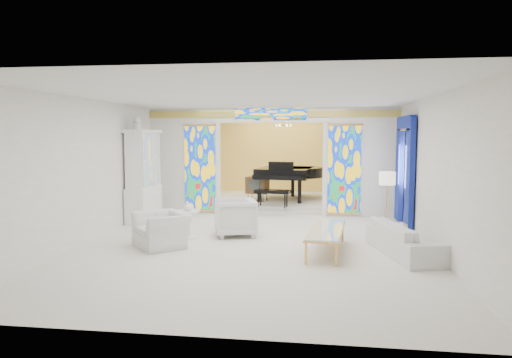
# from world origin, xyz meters

# --- Properties ---
(floor) EXTENTS (12.00, 12.00, 0.00)m
(floor) POSITION_xyz_m (0.00, 0.00, 0.00)
(floor) COLOR beige
(floor) RESTS_ON ground
(ceiling) EXTENTS (7.00, 12.00, 0.02)m
(ceiling) POSITION_xyz_m (0.00, 0.00, 3.00)
(ceiling) COLOR silver
(ceiling) RESTS_ON wall_back
(wall_back) EXTENTS (7.00, 0.02, 3.00)m
(wall_back) POSITION_xyz_m (0.00, 6.00, 1.50)
(wall_back) COLOR silver
(wall_back) RESTS_ON floor
(wall_front) EXTENTS (7.00, 0.02, 3.00)m
(wall_front) POSITION_xyz_m (0.00, -6.00, 1.50)
(wall_front) COLOR silver
(wall_front) RESTS_ON floor
(wall_left) EXTENTS (0.02, 12.00, 3.00)m
(wall_left) POSITION_xyz_m (-3.50, 0.00, 1.50)
(wall_left) COLOR silver
(wall_left) RESTS_ON floor
(wall_right) EXTENTS (0.02, 12.00, 3.00)m
(wall_right) POSITION_xyz_m (3.50, 0.00, 1.50)
(wall_right) COLOR silver
(wall_right) RESTS_ON floor
(partition_wall) EXTENTS (7.00, 0.22, 3.00)m
(partition_wall) POSITION_xyz_m (0.00, 2.00, 1.65)
(partition_wall) COLOR silver
(partition_wall) RESTS_ON floor
(stained_glass_left) EXTENTS (0.90, 0.04, 2.40)m
(stained_glass_left) POSITION_xyz_m (-2.03, 1.89, 1.30)
(stained_glass_left) COLOR gold
(stained_glass_left) RESTS_ON partition_wall
(stained_glass_right) EXTENTS (0.90, 0.04, 2.40)m
(stained_glass_right) POSITION_xyz_m (2.03, 1.89, 1.30)
(stained_glass_right) COLOR gold
(stained_glass_right) RESTS_ON partition_wall
(stained_glass_transom) EXTENTS (2.00, 0.04, 0.34)m
(stained_glass_transom) POSITION_xyz_m (0.00, 1.89, 2.82)
(stained_glass_transom) COLOR gold
(stained_glass_transom) RESTS_ON partition_wall
(alcove_platform) EXTENTS (6.80, 3.80, 0.18)m
(alcove_platform) POSITION_xyz_m (0.00, 4.10, 0.09)
(alcove_platform) COLOR beige
(alcove_platform) RESTS_ON floor
(gold_curtain_back) EXTENTS (6.70, 0.10, 2.90)m
(gold_curtain_back) POSITION_xyz_m (0.00, 5.88, 1.50)
(gold_curtain_back) COLOR #E6AE50
(gold_curtain_back) RESTS_ON wall_back
(chandelier) EXTENTS (0.48, 0.48, 0.30)m
(chandelier) POSITION_xyz_m (0.20, 4.00, 2.55)
(chandelier) COLOR gold
(chandelier) RESTS_ON ceiling
(blue_drapes) EXTENTS (0.14, 1.85, 2.65)m
(blue_drapes) POSITION_xyz_m (3.40, 0.70, 1.58)
(blue_drapes) COLOR navy
(blue_drapes) RESTS_ON wall_right
(china_cabinet) EXTENTS (0.56, 1.46, 2.72)m
(china_cabinet) POSITION_xyz_m (-3.22, 0.60, 1.17)
(china_cabinet) COLOR white
(china_cabinet) RESTS_ON floor
(armchair_left) EXTENTS (1.39, 1.40, 0.69)m
(armchair_left) POSITION_xyz_m (-1.82, -2.05, 0.34)
(armchair_left) COLOR white
(armchair_left) RESTS_ON floor
(armchair_right) EXTENTS (1.11, 1.10, 0.83)m
(armchair_right) POSITION_xyz_m (-0.52, -0.87, 0.41)
(armchair_right) COLOR white
(armchair_right) RESTS_ON floor
(sofa) EXTENTS (1.29, 2.21, 0.61)m
(sofa) POSITION_xyz_m (2.95, -2.07, 0.30)
(sofa) COLOR white
(sofa) RESTS_ON floor
(side_table) EXTENTS (0.59, 0.59, 0.62)m
(side_table) POSITION_xyz_m (-1.49, -1.27, 0.40)
(side_table) COLOR white
(side_table) RESTS_ON floor
(vase) EXTENTS (0.19, 0.19, 0.19)m
(vase) POSITION_xyz_m (-1.49, -1.27, 0.71)
(vase) COLOR white
(vase) RESTS_ON side_table
(coffee_table) EXTENTS (0.85, 2.09, 0.45)m
(coffee_table) POSITION_xyz_m (1.47, -2.06, 0.42)
(coffee_table) COLOR white
(coffee_table) RESTS_ON floor
(floor_lamp) EXTENTS (0.41, 0.41, 1.45)m
(floor_lamp) POSITION_xyz_m (2.80, -0.60, 1.24)
(floor_lamp) COLOR gold
(floor_lamp) RESTS_ON floor
(grand_piano) EXTENTS (2.25, 3.21, 1.25)m
(grand_piano) POSITION_xyz_m (0.44, 3.90, 1.02)
(grand_piano) COLOR black
(grand_piano) RESTS_ON alcove_platform
(tv_console) EXTENTS (0.75, 0.59, 0.76)m
(tv_console) POSITION_xyz_m (-0.56, 3.34, 0.67)
(tv_console) COLOR #55361E
(tv_console) RESTS_ON alcove_platform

